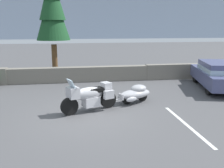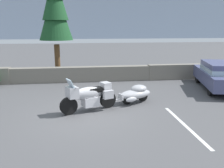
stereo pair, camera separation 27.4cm
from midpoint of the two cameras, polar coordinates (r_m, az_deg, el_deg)
The scene contains 8 objects.
ground_plane at distance 9.53m, azimuth -5.27°, elevation -6.78°, with size 80.00×80.00×0.00m, color #4C4C4F.
stone_guard_wall at distance 14.97m, azimuth -8.45°, elevation 2.16°, with size 24.00×0.60×0.91m.
distant_ridgeline at distance 104.82m, azimuth -7.72°, elevation 15.39°, with size 240.00×80.00×16.00m, color #99A8BF.
touring_motorcycle at distance 9.70m, azimuth -4.40°, elevation -2.56°, with size 2.18×1.26×1.33m.
car_shaped_trailer at distance 10.84m, azimuth 5.97°, elevation -2.08°, with size 2.17×1.22×0.76m.
sedan_at_right_edge at distance 14.19m, azimuth 23.66°, elevation 1.95°, with size 2.87×4.81×1.41m.
pine_tree_tall at distance 16.35m, azimuth -12.18°, elevation 17.14°, with size 2.04×2.04×7.17m.
parking_stripe_marker at distance 8.87m, azimuth 16.85°, elevation -8.80°, with size 0.12×3.60×0.01m, color silver.
Camera 2 is at (-0.19, -8.99, 3.20)m, focal length 40.92 mm.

